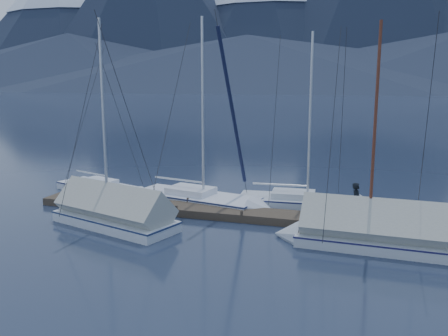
{
  "coord_description": "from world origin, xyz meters",
  "views": [
    {
      "loc": [
        5.99,
        -17.51,
        6.02
      ],
      "look_at": [
        0.0,
        2.0,
        2.2
      ],
      "focal_mm": 38.0,
      "sensor_mm": 36.0,
      "label": 1
    }
  ],
  "objects_px": {
    "sailboat_open_mid": "(213,203)",
    "sailboat_covered_far": "(106,214)",
    "sailboat_open_right": "(317,204)",
    "sailboat_open_left": "(112,192)",
    "sailboat_covered_near": "(365,234)",
    "person": "(356,201)"
  },
  "relations": [
    {
      "from": "sailboat_open_mid",
      "to": "sailboat_open_left",
      "type": "bearing_deg",
      "value": 173.78
    },
    {
      "from": "sailboat_open_right",
      "to": "person",
      "type": "height_order",
      "value": "sailboat_open_right"
    },
    {
      "from": "sailboat_covered_near",
      "to": "person",
      "type": "height_order",
      "value": "sailboat_covered_near"
    },
    {
      "from": "sailboat_open_left",
      "to": "sailboat_open_mid",
      "type": "distance_m",
      "value": 5.88
    },
    {
      "from": "sailboat_covered_near",
      "to": "sailboat_covered_far",
      "type": "relative_size",
      "value": 0.96
    },
    {
      "from": "sailboat_open_mid",
      "to": "sailboat_covered_far",
      "type": "height_order",
      "value": "sailboat_open_mid"
    },
    {
      "from": "person",
      "to": "sailboat_covered_far",
      "type": "bearing_deg",
      "value": 110.83
    },
    {
      "from": "sailboat_covered_near",
      "to": "sailboat_open_right",
      "type": "bearing_deg",
      "value": 114.41
    },
    {
      "from": "sailboat_open_left",
      "to": "sailboat_open_mid",
      "type": "bearing_deg",
      "value": -6.22
    },
    {
      "from": "sailboat_open_right",
      "to": "sailboat_covered_far",
      "type": "height_order",
      "value": "sailboat_covered_far"
    },
    {
      "from": "sailboat_open_mid",
      "to": "person",
      "type": "height_order",
      "value": "sailboat_open_mid"
    },
    {
      "from": "sailboat_open_right",
      "to": "sailboat_open_left",
      "type": "bearing_deg",
      "value": -176.74
    },
    {
      "from": "sailboat_open_mid",
      "to": "sailboat_covered_near",
      "type": "xyz_separation_m",
      "value": [
        7.08,
        -3.65,
        0.27
      ]
    },
    {
      "from": "sailboat_open_left",
      "to": "sailboat_covered_near",
      "type": "height_order",
      "value": "sailboat_covered_near"
    },
    {
      "from": "sailboat_open_left",
      "to": "sailboat_covered_near",
      "type": "bearing_deg",
      "value": -18.35
    },
    {
      "from": "sailboat_open_right",
      "to": "sailboat_covered_near",
      "type": "distance_m",
      "value": 5.39
    },
    {
      "from": "sailboat_open_mid",
      "to": "sailboat_covered_far",
      "type": "distance_m",
      "value": 5.31
    },
    {
      "from": "sailboat_open_left",
      "to": "person",
      "type": "distance_m",
      "value": 12.76
    },
    {
      "from": "sailboat_open_left",
      "to": "sailboat_covered_near",
      "type": "relative_size",
      "value": 0.96
    },
    {
      "from": "sailboat_open_right",
      "to": "sailboat_covered_far",
      "type": "bearing_deg",
      "value": -147.07
    },
    {
      "from": "sailboat_open_right",
      "to": "sailboat_covered_far",
      "type": "distance_m",
      "value": 9.82
    },
    {
      "from": "sailboat_open_right",
      "to": "sailboat_covered_far",
      "type": "xyz_separation_m",
      "value": [
        -8.24,
        -5.34,
        0.29
      ]
    }
  ]
}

